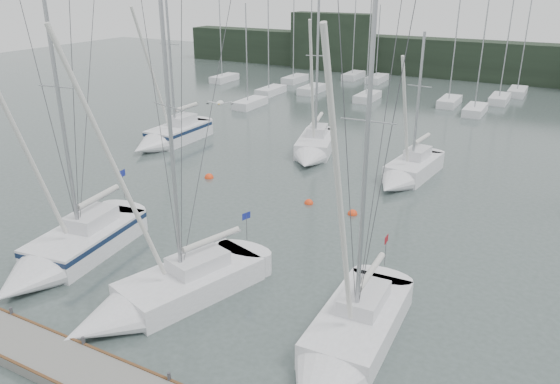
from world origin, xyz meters
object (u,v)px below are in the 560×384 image
(sailboat_mid_c, at_px, (406,174))
(buoy_c, at_px, (209,178))
(buoy_b, at_px, (352,214))
(sailboat_near_left, at_px, (63,255))
(buoy_a, at_px, (309,203))
(sailboat_near_center, at_px, (152,299))
(sailboat_near_right, at_px, (343,350))
(sailboat_mid_a, at_px, (168,137))
(sailboat_mid_b, at_px, (313,150))

(sailboat_mid_c, bearing_deg, buoy_c, -148.48)
(sailboat_mid_c, height_order, buoy_c, sailboat_mid_c)
(buoy_c, bearing_deg, buoy_b, -5.43)
(sailboat_near_left, relative_size, buoy_a, 25.60)
(sailboat_near_center, distance_m, sailboat_mid_c, 20.58)
(sailboat_near_right, xyz_separation_m, sailboat_mid_a, (-23.01, 18.36, 0.14))
(sailboat_near_right, distance_m, buoy_b, 13.23)
(sailboat_near_center, relative_size, sailboat_near_right, 0.98)
(sailboat_mid_a, distance_m, sailboat_mid_c, 19.67)
(buoy_a, bearing_deg, sailboat_near_center, -93.29)
(sailboat_mid_b, bearing_deg, buoy_c, -135.10)
(sailboat_near_right, bearing_deg, buoy_b, 107.78)
(sailboat_near_right, relative_size, buoy_c, 23.45)
(sailboat_mid_a, relative_size, sailboat_mid_c, 1.27)
(sailboat_near_center, bearing_deg, sailboat_mid_a, 145.43)
(buoy_a, height_order, buoy_c, buoy_c)
(sailboat_near_left, xyz_separation_m, sailboat_mid_b, (3.25, 21.00, -0.03))
(sailboat_mid_a, bearing_deg, sailboat_near_right, -38.25)
(sailboat_near_center, xyz_separation_m, sailboat_mid_c, (4.85, 20.00, 0.05))
(sailboat_near_center, bearing_deg, sailboat_mid_c, 94.01)
(buoy_b, bearing_deg, buoy_a, 175.45)
(sailboat_mid_a, distance_m, buoy_c, 9.02)
(sailboat_near_left, xyz_separation_m, buoy_c, (-1.04, 13.36, -0.60))
(sailboat_mid_b, distance_m, buoy_b, 10.97)
(sailboat_near_center, relative_size, sailboat_mid_a, 1.08)
(sailboat_mid_a, height_order, sailboat_mid_b, sailboat_mid_a)
(buoy_a, bearing_deg, sailboat_mid_a, 159.93)
(sailboat_near_center, relative_size, sailboat_mid_c, 1.36)
(sailboat_near_right, bearing_deg, sailboat_mid_b, 115.81)
(sailboat_near_center, distance_m, buoy_c, 15.96)
(sailboat_near_right, xyz_separation_m, buoy_b, (-4.49, 12.44, -0.51))
(sailboat_mid_b, distance_m, buoy_a, 9.25)
(sailboat_near_right, xyz_separation_m, sailboat_mid_c, (-3.36, 19.27, 0.04))
(sailboat_mid_a, relative_size, buoy_c, 21.39)
(sailboat_mid_c, bearing_deg, sailboat_mid_a, -171.42)
(sailboat_near_left, bearing_deg, sailboat_mid_c, 52.96)
(sailboat_near_center, height_order, sailboat_mid_b, sailboat_near_center)
(sailboat_near_right, bearing_deg, sailboat_near_center, -177.00)
(buoy_a, relative_size, buoy_c, 0.89)
(sailboat_mid_a, xyz_separation_m, buoy_a, (15.58, -5.69, -0.65))
(sailboat_mid_c, height_order, buoy_b, sailboat_mid_c)
(sailboat_mid_a, bearing_deg, sailboat_near_center, -51.87)
(buoy_a, bearing_deg, sailboat_near_right, -59.59)
(sailboat_near_center, bearing_deg, buoy_c, 134.66)
(sailboat_near_left, xyz_separation_m, sailboat_mid_c, (11.05, 19.15, -0.05))
(sailboat_near_left, bearing_deg, buoy_c, 87.40)
(sailboat_mid_c, xyz_separation_m, buoy_c, (-12.09, -5.79, -0.55))
(buoy_a, relative_size, buoy_b, 0.96)
(sailboat_mid_b, xyz_separation_m, buoy_b, (6.68, -8.68, -0.58))
(sailboat_near_right, bearing_deg, sailboat_mid_c, 97.84)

